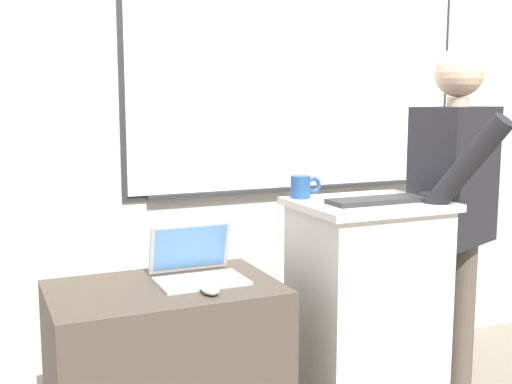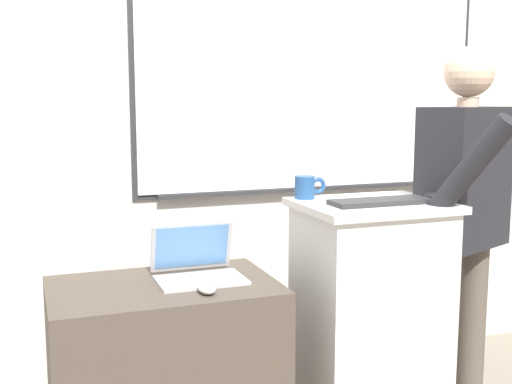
# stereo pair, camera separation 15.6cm
# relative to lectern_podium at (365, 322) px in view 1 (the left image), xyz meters

# --- Properties ---
(back_wall) EXTENTS (6.40, 0.17, 2.62)m
(back_wall) POSITION_rel_lectern_podium_xyz_m (-0.31, 0.88, 0.80)
(back_wall) COLOR silver
(back_wall) RESTS_ON ground_plane
(lectern_podium) EXTENTS (0.59, 0.48, 1.03)m
(lectern_podium) POSITION_rel_lectern_podium_xyz_m (0.00, 0.00, 0.00)
(lectern_podium) COLOR silver
(lectern_podium) RESTS_ON ground_plane
(side_desk) EXTENTS (0.83, 0.54, 0.76)m
(side_desk) POSITION_rel_lectern_podium_xyz_m (-0.84, 0.05, -0.14)
(side_desk) COLOR #4C4238
(side_desk) RESTS_ON ground_plane
(person_presenter) EXTENTS (0.61, 0.66, 1.65)m
(person_presenter) POSITION_rel_lectern_podium_xyz_m (0.46, 0.02, 0.44)
(person_presenter) COLOR brown
(person_presenter) RESTS_ON ground_plane
(laptop) EXTENTS (0.33, 0.27, 0.20)m
(laptop) POSITION_rel_lectern_podium_xyz_m (-0.70, 0.11, 0.30)
(laptop) COLOR #B7BABF
(laptop) RESTS_ON side_desk
(wireless_keyboard) EXTENTS (0.40, 0.13, 0.02)m
(wireless_keyboard) POSITION_rel_lectern_podium_xyz_m (-0.00, -0.06, 0.52)
(wireless_keyboard) COLOR #2D2D30
(wireless_keyboard) RESTS_ON lectern_podium
(computer_mouse_by_laptop) EXTENTS (0.06, 0.10, 0.03)m
(computer_mouse_by_laptop) POSITION_rel_lectern_podium_xyz_m (-0.72, -0.11, 0.26)
(computer_mouse_by_laptop) COLOR silver
(computer_mouse_by_laptop) RESTS_ON side_desk
(computer_mouse_by_keyboard) EXTENTS (0.06, 0.10, 0.03)m
(computer_mouse_by_keyboard) POSITION_rel_lectern_podium_xyz_m (0.24, -0.06, 0.53)
(computer_mouse_by_keyboard) COLOR black
(computer_mouse_by_keyboard) RESTS_ON lectern_podium
(coffee_mug) EXTENTS (0.14, 0.08, 0.09)m
(coffee_mug) POSITION_rel_lectern_podium_xyz_m (-0.21, 0.17, 0.56)
(coffee_mug) COLOR #234C84
(coffee_mug) RESTS_ON lectern_podium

